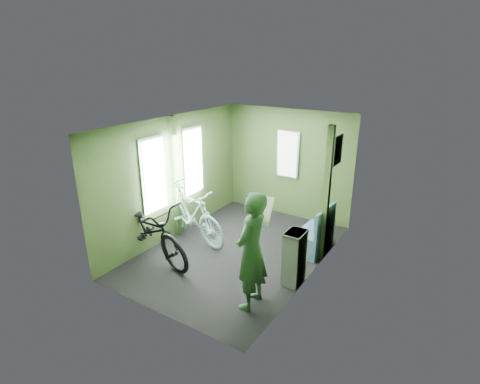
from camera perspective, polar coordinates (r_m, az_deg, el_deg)
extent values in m
plane|color=black|center=(6.78, -0.46, -9.02)|extent=(4.00, 4.00, 0.00)
cube|color=silver|center=(6.00, -0.52, 10.54)|extent=(2.80, 4.00, 0.02)
cube|color=#3A5327|center=(7.97, 7.33, 4.30)|extent=(2.80, 0.02, 2.30)
cube|color=#3A5327|center=(4.87, -13.39, -6.63)|extent=(2.80, 0.02, 2.30)
cube|color=#3A5327|center=(7.11, -10.02, 2.21)|extent=(0.02, 4.00, 2.30)
cube|color=#3A5327|center=(5.71, 11.42, -2.40)|extent=(0.02, 4.00, 2.30)
cube|color=#3A5327|center=(7.09, -9.78, 2.16)|extent=(0.08, 0.12, 2.30)
cube|color=silver|center=(6.65, -12.99, 2.54)|extent=(0.02, 0.56, 1.34)
cube|color=silver|center=(7.43, -7.02, 4.74)|extent=(0.02, 0.56, 1.34)
cube|color=white|center=(6.51, -13.29, 6.98)|extent=(0.00, 0.12, 0.12)
cube|color=white|center=(7.30, -7.14, 8.75)|extent=(0.00, 0.12, 0.12)
cylinder|color=silver|center=(7.06, -9.33, 1.68)|extent=(0.03, 0.40, 0.03)
cube|color=#3A5327|center=(6.26, 13.01, -0.51)|extent=(0.10, 0.10, 2.30)
cube|color=white|center=(6.32, 14.69, 6.21)|extent=(0.02, 0.40, 0.50)
cube|color=silver|center=(7.88, 7.26, 5.63)|extent=(0.50, 0.02, 1.00)
imported|color=black|center=(6.76, -13.15, -9.68)|extent=(2.23, 1.38, 1.19)
imported|color=#88BEBA|center=(7.22, -7.19, -7.23)|extent=(1.87, 1.03, 1.12)
imported|color=#294B30|center=(5.05, 1.75, -9.01)|extent=(0.43, 0.63, 1.68)
cube|color=silver|center=(5.09, 3.37, -2.83)|extent=(0.29, 0.21, 0.38)
cube|color=slate|center=(5.77, 8.27, -9.91)|extent=(0.25, 0.36, 0.87)
cube|color=#2A4159|center=(6.84, 11.03, -7.19)|extent=(0.49, 0.83, 0.41)
cube|color=#2A4159|center=(6.60, 12.87, -4.26)|extent=(0.09, 0.81, 0.45)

